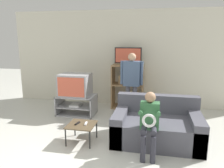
% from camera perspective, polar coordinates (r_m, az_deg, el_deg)
% --- Properties ---
extents(wall_back, '(6.40, 0.06, 2.60)m').
position_cam_1_polar(wall_back, '(6.06, 3.09, 6.63)').
color(wall_back, silver).
rests_on(wall_back, ground_plane).
extents(tv_stand, '(0.92, 0.60, 0.47)m').
position_cam_1_polar(tv_stand, '(5.51, -9.22, -5.40)').
color(tv_stand, '#A8A8AD').
rests_on(tv_stand, ground_plane).
extents(television_main, '(0.73, 0.56, 0.54)m').
position_cam_1_polar(television_main, '(5.40, -9.62, -0.21)').
color(television_main, '#9E9EA3').
rests_on(television_main, tv_stand).
extents(media_shelf, '(0.83, 0.47, 1.17)m').
position_cam_1_polar(media_shelf, '(5.85, 4.08, -0.56)').
color(media_shelf, '#9E7A51').
rests_on(media_shelf, ground_plane).
extents(television_flat, '(0.70, 0.20, 0.45)m').
position_cam_1_polar(television_flat, '(5.70, 4.21, 7.13)').
color(television_flat, black).
rests_on(television_flat, media_shelf).
extents(snack_table, '(0.49, 0.49, 0.34)m').
position_cam_1_polar(snack_table, '(4.05, -7.96, -10.81)').
color(snack_table, brown).
rests_on(snack_table, ground_plane).
extents(remote_control_black, '(0.06, 0.15, 0.02)m').
position_cam_1_polar(remote_control_black, '(4.06, -9.01, -10.10)').
color(remote_control_black, black).
rests_on(remote_control_black, snack_table).
extents(remote_control_white, '(0.05, 0.15, 0.02)m').
position_cam_1_polar(remote_control_white, '(4.03, -6.83, -10.19)').
color(remote_control_white, silver).
rests_on(remote_control_white, snack_table).
extents(couch, '(1.56, 1.00, 0.78)m').
position_cam_1_polar(couch, '(4.17, 11.61, -10.80)').
color(couch, '#4C4C56').
rests_on(couch, ground_plane).
extents(person_standing_adult, '(0.53, 0.20, 1.53)m').
position_cam_1_polar(person_standing_adult, '(5.09, 5.13, 1.26)').
color(person_standing_adult, '#4C4C56').
rests_on(person_standing_adult, ground_plane).
extents(person_seated_child, '(0.33, 0.43, 1.04)m').
position_cam_1_polar(person_seated_child, '(3.52, 9.74, -9.09)').
color(person_seated_child, '#2D2D38').
rests_on(person_seated_child, ground_plane).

